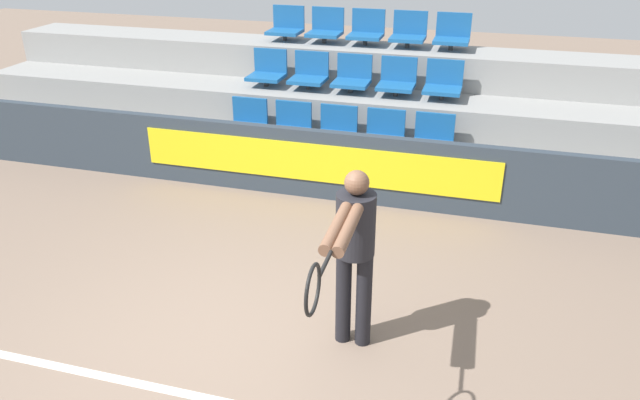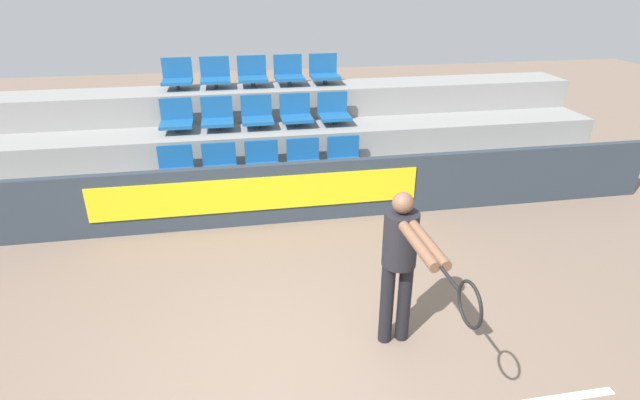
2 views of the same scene
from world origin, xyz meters
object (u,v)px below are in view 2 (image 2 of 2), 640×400
(stadium_chair_8, at_px, (296,113))
(tennis_player, at_px, (403,258))
(stadium_chair_1, at_px, (220,165))
(stadium_chair_12, at_px, (252,74))
(stadium_chair_13, at_px, (289,73))
(stadium_chair_9, at_px, (334,111))
(stadium_chair_6, at_px, (217,117))
(stadium_chair_3, at_px, (304,160))
(stadium_chair_10, at_px, (177,77))
(stadium_chair_0, at_px, (176,167))
(stadium_chair_7, at_px, (257,115))
(stadium_chair_14, at_px, (324,72))
(stadium_chair_11, at_px, (215,75))
(stadium_chair_2, at_px, (262,162))
(stadium_chair_5, at_px, (176,119))
(stadium_chair_4, at_px, (345,157))

(stadium_chair_8, height_order, tennis_player, tennis_player)
(stadium_chair_1, xyz_separation_m, stadium_chair_12, (0.63, 1.74, 0.97))
(stadium_chair_12, height_order, stadium_chair_13, same)
(stadium_chair_1, bearing_deg, stadium_chair_9, 24.76)
(stadium_chair_13, bearing_deg, stadium_chair_6, -145.32)
(stadium_chair_1, bearing_deg, stadium_chair_6, 90.00)
(stadium_chair_3, distance_m, stadium_chair_10, 2.75)
(stadium_chair_6, xyz_separation_m, stadium_chair_13, (1.26, 0.87, 0.48))
(stadium_chair_10, bearing_deg, stadium_chair_0, -90.00)
(stadium_chair_7, distance_m, stadium_chair_14, 1.61)
(stadium_chair_9, bearing_deg, stadium_chair_7, 180.00)
(stadium_chair_1, xyz_separation_m, stadium_chair_11, (0.00, 1.74, 0.97))
(stadium_chair_13, bearing_deg, tennis_player, -85.77)
(stadium_chair_8, bearing_deg, stadium_chair_7, 180.00)
(stadium_chair_1, relative_size, stadium_chair_2, 1.00)
(stadium_chair_7, height_order, stadium_chair_11, stadium_chair_11)
(stadium_chair_6, distance_m, stadium_chair_11, 1.00)
(stadium_chair_1, xyz_separation_m, stadium_chair_14, (1.89, 1.74, 0.97))
(stadium_chair_2, distance_m, stadium_chair_13, 2.09)
(stadium_chair_13, bearing_deg, stadium_chair_14, 0.00)
(tennis_player, bearing_deg, stadium_chair_12, 99.80)
(stadium_chair_10, xyz_separation_m, stadium_chair_14, (2.52, 0.00, 0.00))
(stadium_chair_6, relative_size, stadium_chair_8, 1.00)
(stadium_chair_6, bearing_deg, stadium_chair_8, 0.00)
(stadium_chair_12, bearing_deg, stadium_chair_0, -125.85)
(stadium_chair_6, height_order, tennis_player, tennis_player)
(stadium_chair_5, height_order, stadium_chair_9, same)
(stadium_chair_0, xyz_separation_m, stadium_chair_8, (1.89, 0.87, 0.48))
(stadium_chair_9, distance_m, stadium_chair_13, 1.18)
(stadium_chair_5, bearing_deg, stadium_chair_9, 0.00)
(stadium_chair_1, distance_m, stadium_chair_13, 2.36)
(stadium_chair_10, distance_m, tennis_player, 5.67)
(stadium_chair_7, relative_size, stadium_chair_13, 1.00)
(stadium_chair_9, bearing_deg, stadium_chair_0, -160.92)
(stadium_chair_3, xyz_separation_m, stadium_chair_8, (0.00, 0.87, 0.48))
(stadium_chair_3, xyz_separation_m, stadium_chair_12, (-0.63, 1.74, 0.97))
(stadium_chair_0, relative_size, stadium_chair_7, 1.00)
(stadium_chair_3, xyz_separation_m, stadium_chair_10, (-1.89, 1.74, 0.97))
(stadium_chair_1, height_order, stadium_chair_6, stadium_chair_6)
(stadium_chair_3, height_order, stadium_chair_4, same)
(stadium_chair_2, distance_m, stadium_chair_12, 1.99)
(stadium_chair_8, bearing_deg, stadium_chair_14, 54.15)
(stadium_chair_8, distance_m, stadium_chair_12, 1.18)
(stadium_chair_4, height_order, stadium_chair_14, stadium_chair_14)
(stadium_chair_2, distance_m, stadium_chair_3, 0.63)
(stadium_chair_2, xyz_separation_m, stadium_chair_5, (-1.26, 0.87, 0.48))
(stadium_chair_13, bearing_deg, stadium_chair_2, -109.87)
(stadium_chair_14, bearing_deg, stadium_chair_9, -90.00)
(stadium_chair_2, xyz_separation_m, stadium_chair_14, (1.26, 1.74, 0.97))
(stadium_chair_11, xyz_separation_m, stadium_chair_12, (0.63, 0.00, 0.00))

